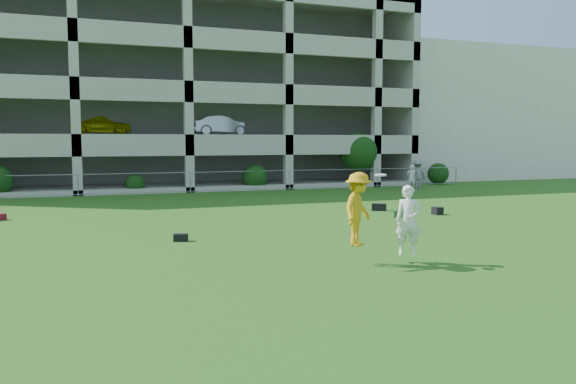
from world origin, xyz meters
name	(u,v)px	position (x,y,z in m)	size (l,w,h in m)	color
ground	(323,258)	(0.00, 0.00, 0.00)	(100.00, 100.00, 0.00)	#235114
stucco_building	(441,117)	(23.00, 28.00, 5.00)	(16.00, 14.00, 10.00)	beige
bystander_e	(411,178)	(12.27, 15.46, 0.77)	(0.56, 0.37, 1.54)	silver
bystander_f	(417,174)	(13.68, 17.00, 0.89)	(1.14, 0.66, 1.77)	gray
bag_black_b	(181,237)	(-3.00, 3.55, 0.11)	(0.40, 0.25, 0.22)	black
bag_green_c	(400,214)	(5.78, 5.92, 0.13)	(0.50, 0.35, 0.26)	#123317
crate_d	(437,211)	(7.60, 6.09, 0.15)	(0.35, 0.35, 0.30)	black
bag_black_e	(379,207)	(6.01, 7.98, 0.15)	(0.60, 0.30, 0.30)	black
frisbee_contest	(371,212)	(0.77, -1.03, 1.26)	(2.21, 1.24, 2.01)	orange
parking_garage	(168,97)	(0.00, 27.70, 6.01)	(30.00, 14.00, 12.00)	#9E998C
fence	(190,182)	(0.00, 19.00, 0.61)	(36.06, 0.06, 1.20)	gray
shrub_row	(264,164)	(4.59, 19.70, 1.51)	(34.38, 2.52, 3.50)	#163D11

